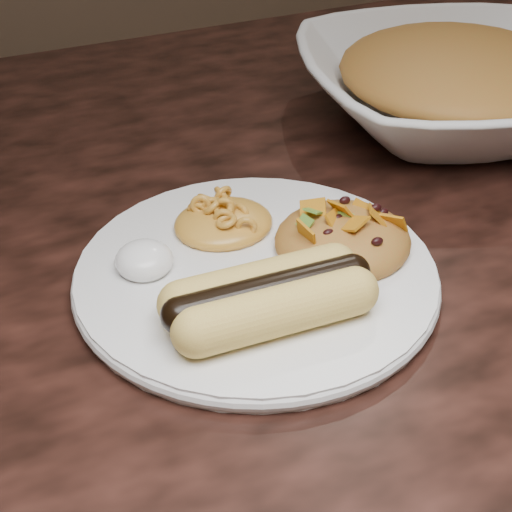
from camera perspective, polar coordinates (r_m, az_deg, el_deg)
name	(u,v)px	position (r m, az deg, el deg)	size (l,w,h in m)	color
table	(142,342)	(0.67, -8.33, -6.19)	(1.60, 0.90, 0.75)	#3A1C15
plate	(256,275)	(0.57, 0.00, -1.38)	(0.26, 0.26, 0.01)	white
hotdog	(269,296)	(0.51, 0.95, -2.96)	(0.12, 0.07, 0.03)	#EFD867
mac_and_cheese	(223,211)	(0.60, -2.40, 3.26)	(0.08, 0.07, 0.03)	gold
sour_cream	(144,255)	(0.56, -8.17, 0.09)	(0.04, 0.04, 0.03)	white
taco_salad	(344,228)	(0.58, 6.39, 2.01)	(0.10, 0.10, 0.05)	#BE3618
serving_bowl	(455,89)	(0.81, 14.30, 11.70)	(0.30, 0.30, 0.07)	silver
bowl_filling	(457,76)	(0.80, 14.44, 12.56)	(0.23, 0.23, 0.06)	#BE3618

